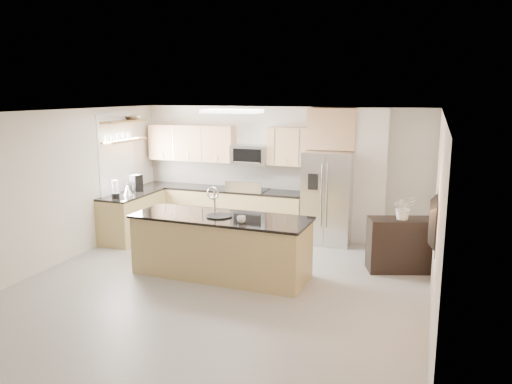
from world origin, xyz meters
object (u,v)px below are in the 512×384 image
at_px(refrigerator, 328,198).
at_px(kettle, 128,190).
at_px(credenza, 402,245).
at_px(range, 248,211).
at_px(flower_vase, 404,201).
at_px(island, 221,246).
at_px(blender, 115,190).
at_px(coffee_maker, 136,183).
at_px(bowl, 132,117).
at_px(microwave, 250,155).
at_px(cup, 241,219).
at_px(platter, 219,216).
at_px(television, 429,220).

height_order(refrigerator, kettle, refrigerator).
xyz_separation_m(credenza, kettle, (-5.16, -0.05, 0.59)).
height_order(range, kettle, kettle).
relative_size(credenza, kettle, 4.55).
bearing_deg(credenza, flower_vase, -121.18).
bearing_deg(kettle, island, -24.56).
distance_m(blender, coffee_maker, 0.73).
xyz_separation_m(blender, bowl, (-0.17, 0.95, 1.32)).
relative_size(kettle, flower_vase, 0.40).
relative_size(microwave, bowl, 1.88).
relative_size(cup, bowl, 0.33).
relative_size(refrigerator, island, 0.63).
distance_m(range, kettle, 2.45).
bearing_deg(platter, bowl, 146.10).
distance_m(credenza, blender, 5.26).
bearing_deg(cup, island, 148.70).
height_order(microwave, refrigerator, microwave).
bearing_deg(kettle, coffee_maker, 99.73).
bearing_deg(kettle, television, -18.55).
relative_size(range, flower_vase, 1.91).
bearing_deg(refrigerator, credenza, -38.51).
bearing_deg(credenza, cup, -165.88).
bearing_deg(refrigerator, microwave, 174.14).
bearing_deg(credenza, platter, -174.51).
relative_size(range, cup, 8.68).
xyz_separation_m(cup, coffee_maker, (-2.98, 1.80, 0.06)).
xyz_separation_m(credenza, television, (0.38, -1.90, 0.91)).
bearing_deg(cup, kettle, 154.35).
height_order(kettle, bowl, bowl).
distance_m(platter, flower_vase, 2.95).
distance_m(blender, bowl, 1.63).
height_order(credenza, television, television).
bearing_deg(coffee_maker, platter, -32.07).
height_order(range, coffee_maker, coffee_maker).
bearing_deg(refrigerator, island, -117.66).
bearing_deg(refrigerator, platter, -117.54).
bearing_deg(range, microwave, 90.00).
distance_m(island, credenza, 2.94).
relative_size(cup, platter, 0.32).
xyz_separation_m(refrigerator, cup, (-0.78, -2.61, 0.13)).
distance_m(range, coffee_maker, 2.34).
bearing_deg(bowl, platter, -33.90).
bearing_deg(range, bowl, -164.19).
relative_size(refrigerator, cup, 13.55).
bearing_deg(platter, microwave, 99.27).
height_order(credenza, flower_vase, flower_vase).
distance_m(platter, bowl, 3.51).
bearing_deg(range, flower_vase, -22.00).
bearing_deg(coffee_maker, credenza, -3.95).
bearing_deg(television, platter, 77.40).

